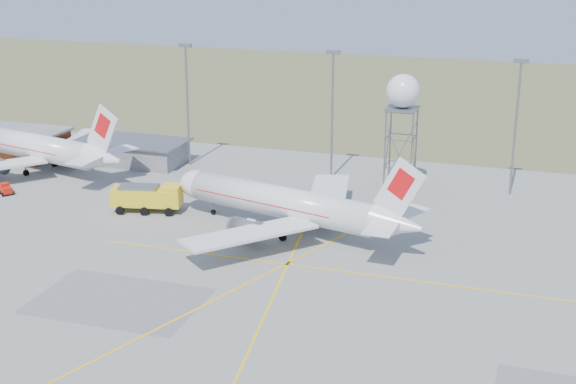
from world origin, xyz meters
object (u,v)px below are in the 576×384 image
(radar_tower, at_px, (402,127))
(airliner_main, at_px, (286,204))
(airliner_far, at_px, (32,147))
(fire_truck, at_px, (149,199))
(baggage_tug, at_px, (6,190))

(radar_tower, bearing_deg, airliner_main, -117.28)
(airliner_main, bearing_deg, airliner_far, -1.33)
(airliner_far, distance_m, fire_truck, 30.93)
(baggage_tug, bearing_deg, airliner_far, 142.67)
(airliner_main, xyz_separation_m, baggage_tug, (-45.22, 1.84, -3.25))
(radar_tower, bearing_deg, baggage_tug, -160.74)
(fire_truck, bearing_deg, radar_tower, 19.24)
(airliner_far, bearing_deg, fire_truck, 169.68)
(fire_truck, relative_size, baggage_tug, 3.88)
(airliner_far, height_order, baggage_tug, airliner_far)
(radar_tower, distance_m, baggage_tug, 60.41)
(airliner_far, height_order, radar_tower, radar_tower)
(airliner_main, relative_size, radar_tower, 2.04)
(airliner_main, relative_size, airliner_far, 0.98)
(baggage_tug, bearing_deg, fire_truck, 35.43)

